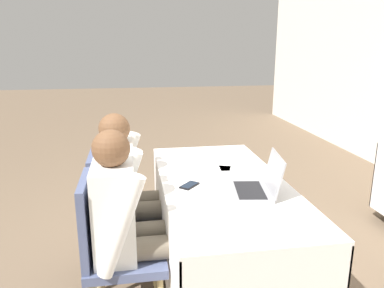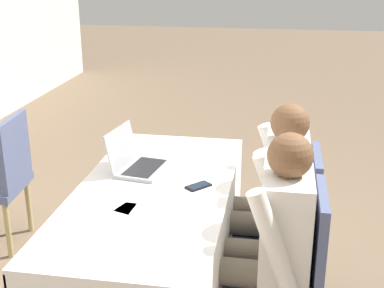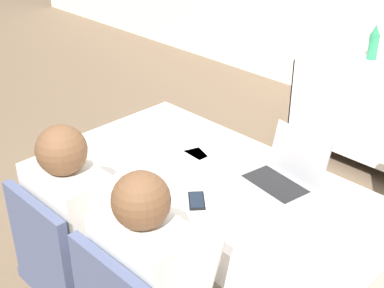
{
  "view_description": "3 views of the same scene",
  "coord_description": "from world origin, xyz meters",
  "px_view_note": "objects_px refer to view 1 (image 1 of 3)",
  "views": [
    {
      "loc": [
        2.15,
        -0.55,
        1.58
      ],
      "look_at": [
        0.0,
        -0.2,
        1.0
      ],
      "focal_mm": 35.0,
      "sensor_mm": 36.0,
      "label": 1
    },
    {
      "loc": [
        -2.41,
        -0.61,
        1.87
      ],
      "look_at": [
        0.0,
        -0.2,
        1.0
      ],
      "focal_mm": 50.0,
      "sensor_mm": 36.0,
      "label": 2
    },
    {
      "loc": [
        1.38,
        -1.56,
        2.04
      ],
      "look_at": [
        0.0,
        -0.2,
        1.0
      ],
      "focal_mm": 50.0,
      "sensor_mm": 36.0,
      "label": 3
    }
  ],
  "objects_px": {
    "chair_near_left": "(115,210)",
    "chair_near_right": "(112,246)",
    "person_white_shirt": "(129,218)",
    "cell_phone": "(189,185)",
    "laptop": "(257,186)",
    "person_checkered_shirt": "(129,187)"
  },
  "relations": [
    {
      "from": "chair_near_left",
      "to": "chair_near_right",
      "type": "xyz_separation_m",
      "value": [
        0.47,
        0.0,
        0.0
      ]
    },
    {
      "from": "laptop",
      "to": "person_white_shirt",
      "type": "xyz_separation_m",
      "value": [
        0.01,
        -0.73,
        -0.14
      ]
    },
    {
      "from": "laptop",
      "to": "person_white_shirt",
      "type": "relative_size",
      "value": 0.31
    },
    {
      "from": "chair_near_right",
      "to": "person_white_shirt",
      "type": "height_order",
      "value": "person_white_shirt"
    },
    {
      "from": "cell_phone",
      "to": "chair_near_left",
      "type": "bearing_deg",
      "value": -170.29
    },
    {
      "from": "laptop",
      "to": "chair_near_right",
      "type": "xyz_separation_m",
      "value": [
        0.01,
        -0.83,
        -0.3
      ]
    },
    {
      "from": "cell_phone",
      "to": "chair_near_left",
      "type": "xyz_separation_m",
      "value": [
        -0.29,
        -0.47,
        -0.26
      ]
    },
    {
      "from": "cell_phone",
      "to": "person_checkered_shirt",
      "type": "distance_m",
      "value": 0.48
    },
    {
      "from": "laptop",
      "to": "person_white_shirt",
      "type": "height_order",
      "value": "person_white_shirt"
    },
    {
      "from": "chair_near_right",
      "to": "person_checkered_shirt",
      "type": "height_order",
      "value": "person_checkered_shirt"
    },
    {
      "from": "cell_phone",
      "to": "laptop",
      "type": "bearing_deg",
      "value": 16.25
    },
    {
      "from": "person_checkered_shirt",
      "to": "person_white_shirt",
      "type": "distance_m",
      "value": 0.47
    },
    {
      "from": "person_white_shirt",
      "to": "cell_phone",
      "type": "bearing_deg",
      "value": -63.28
    },
    {
      "from": "cell_phone",
      "to": "person_checkered_shirt",
      "type": "height_order",
      "value": "person_checkered_shirt"
    },
    {
      "from": "chair_near_left",
      "to": "chair_near_right",
      "type": "relative_size",
      "value": 1.0
    },
    {
      "from": "laptop",
      "to": "person_checkered_shirt",
      "type": "height_order",
      "value": "person_checkered_shirt"
    },
    {
      "from": "cell_phone",
      "to": "person_white_shirt",
      "type": "xyz_separation_m",
      "value": [
        0.18,
        -0.37,
        -0.1
      ]
    },
    {
      "from": "person_white_shirt",
      "to": "laptop",
      "type": "bearing_deg",
      "value": -89.02
    },
    {
      "from": "chair_near_left",
      "to": "chair_near_right",
      "type": "bearing_deg",
      "value": -180.0
    },
    {
      "from": "chair_near_left",
      "to": "person_white_shirt",
      "type": "distance_m",
      "value": 0.51
    },
    {
      "from": "chair_near_right",
      "to": "person_white_shirt",
      "type": "relative_size",
      "value": 0.77
    },
    {
      "from": "laptop",
      "to": "person_white_shirt",
      "type": "distance_m",
      "value": 0.74
    }
  ]
}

